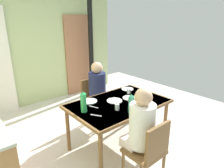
{
  "coord_description": "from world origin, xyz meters",
  "views": [
    {
      "loc": [
        -1.65,
        -2.08,
        1.94
      ],
      "look_at": [
        0.2,
        0.07,
        0.99
      ],
      "focal_mm": 32.19,
      "sensor_mm": 36.0,
      "label": 1
    }
  ],
  "objects": [
    {
      "name": "dinner_plate_near_right",
      "position": [
        0.43,
        -0.07,
        0.75
      ],
      "size": [
        0.21,
        0.21,
        0.01
      ],
      "primitive_type": "cylinder",
      "color": "white",
      "rests_on": "dining_table"
    },
    {
      "name": "person_near_diner",
      "position": [
        -0.08,
        -0.76,
        0.78
      ],
      "size": [
        0.3,
        0.37,
        0.77
      ],
      "color": "silver",
      "rests_on": "ground_plane"
    },
    {
      "name": "chair_near_diner",
      "position": [
        -0.08,
        -0.9,
        0.5
      ],
      "size": [
        0.4,
        0.4,
        0.87
      ],
      "color": "brown",
      "rests_on": "ground_plane"
    },
    {
      "name": "cutlery_knife_far",
      "position": [
        0.73,
        -0.17,
        0.75
      ],
      "size": [
        0.04,
        0.15,
        0.0
      ],
      "primitive_type": "cube",
      "rotation": [
        0.0,
        0.0,
        4.55
      ],
      "color": "silver",
      "rests_on": "dining_table"
    },
    {
      "name": "water_bottle_green_far",
      "position": [
        -0.36,
        -0.01,
        0.88
      ],
      "size": [
        0.08,
        0.08,
        0.29
      ],
      "color": "green",
      "rests_on": "dining_table"
    },
    {
      "name": "drinking_glass_spare_center",
      "position": [
        0.57,
        0.08,
        0.79
      ],
      "size": [
        0.06,
        0.06,
        0.09
      ],
      "primitive_type": "cylinder",
      "color": "silver",
      "rests_on": "dining_table"
    },
    {
      "name": "dinner_plate_far_side",
      "position": [
        -0.11,
        0.23,
        0.75
      ],
      "size": [
        0.23,
        0.23,
        0.01
      ],
      "primitive_type": "cylinder",
      "color": "white",
      "rests_on": "dining_table"
    },
    {
      "name": "cutlery_knife_near",
      "position": [
        -0.18,
        0.04,
        0.75
      ],
      "size": [
        0.07,
        0.15,
        0.0
      ],
      "primitive_type": "cube",
      "rotation": [
        0.0,
        0.0,
        5.06
      ],
      "color": "silver",
      "rests_on": "dining_table"
    },
    {
      "name": "drinking_glass_by_near_diner",
      "position": [
        0.01,
        -0.25,
        0.79
      ],
      "size": [
        0.06,
        0.06,
        0.09
      ],
      "primitive_type": "cylinder",
      "color": "silver",
      "rests_on": "dining_table"
    },
    {
      "name": "dining_table",
      "position": [
        0.2,
        -0.08,
        0.67
      ],
      "size": [
        1.44,
        0.94,
        0.74
      ],
      "color": "brown",
      "rests_on": "ground_plane"
    },
    {
      "name": "drinking_glass_by_far_diner",
      "position": [
        -0.28,
        0.14,
        0.79
      ],
      "size": [
        0.06,
        0.06,
        0.1
      ],
      "primitive_type": "cylinder",
      "color": "silver",
      "rests_on": "dining_table"
    },
    {
      "name": "ground_plane",
      "position": [
        0.0,
        0.0,
        0.0
      ],
      "size": [
        6.46,
        6.46,
        0.0
      ],
      "primitive_type": "plane",
      "color": "beige"
    },
    {
      "name": "door_wooden",
      "position": [
        1.08,
        2.4,
        1.0
      ],
      "size": [
        0.8,
        0.05,
        2.0
      ],
      "primitive_type": "cube",
      "color": "#9A6546",
      "rests_on": "ground_plane"
    },
    {
      "name": "person_far_diner",
      "position": [
        0.32,
        0.61,
        0.78
      ],
      "size": [
        0.3,
        0.37,
        0.77
      ],
      "rotation": [
        0.0,
        0.0,
        3.14
      ],
      "color": "#202A46",
      "rests_on": "ground_plane"
    },
    {
      "name": "chair_far_diner",
      "position": [
        0.32,
        0.74,
        0.5
      ],
      "size": [
        0.4,
        0.4,
        0.87
      ],
      "rotation": [
        0.0,
        0.0,
        3.14
      ],
      "color": "brown",
      "rests_on": "ground_plane"
    },
    {
      "name": "wall_back",
      "position": [
        0.0,
        2.48,
        1.29
      ],
      "size": [
        4.09,
        0.1,
        2.57
      ],
      "primitive_type": "cube",
      "color": "#ADC086",
      "rests_on": "ground_plane"
    },
    {
      "name": "bread_plate_sliced",
      "position": [
        0.49,
        -0.36,
        0.75
      ],
      "size": [
        0.19,
        0.19,
        0.02
      ],
      "primitive_type": "cylinder",
      "color": "#DBB77A",
      "rests_on": "dining_table"
    },
    {
      "name": "stove_pipe_column",
      "position": [
        1.26,
        2.13,
        1.29
      ],
      "size": [
        0.12,
        0.12,
        2.57
      ],
      "primitive_type": "cylinder",
      "color": "black",
      "rests_on": "ground_plane"
    },
    {
      "name": "dinner_plate_near_left",
      "position": [
        0.69,
        0.24,
        0.75
      ],
      "size": [
        0.21,
        0.21,
        0.01
      ],
      "primitive_type": "cylinder",
      "color": "white",
      "rests_on": "dining_table"
    },
    {
      "name": "dinner_plate_far_center",
      "position": [
        0.18,
        -0.0,
        0.75
      ],
      "size": [
        0.23,
        0.23,
        0.01
      ],
      "primitive_type": "cylinder",
      "color": "white",
      "rests_on": "dining_table"
    },
    {
      "name": "cutlery_fork_near",
      "position": [
        -0.3,
        -0.2,
        0.75
      ],
      "size": [
        0.09,
        0.14,
        0.0
      ],
      "primitive_type": "cube",
      "rotation": [
        0.0,
        0.0,
        5.26
      ],
      "color": "silver",
      "rests_on": "dining_table"
    },
    {
      "name": "water_bottle_green_near",
      "position": [
        0.09,
        -0.43,
        0.87
      ],
      "size": [
        0.08,
        0.08,
        0.26
      ],
      "color": "#388E6D",
      "rests_on": "dining_table"
    }
  ]
}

